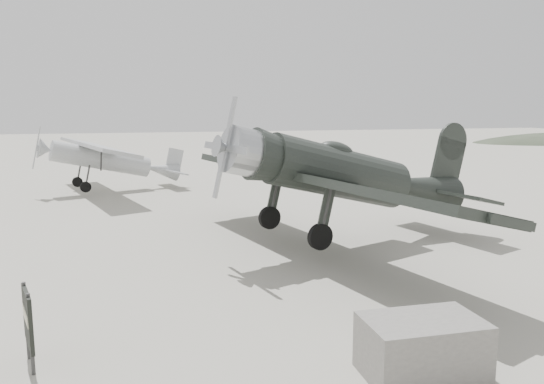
{
  "coord_description": "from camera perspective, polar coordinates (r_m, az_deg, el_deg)",
  "views": [
    {
      "loc": [
        -3.72,
        -12.46,
        4.13
      ],
      "look_at": [
        0.92,
        3.42,
        1.5
      ],
      "focal_mm": 35.0,
      "sensor_mm": 36.0,
      "label": 1
    }
  ],
  "objects": [
    {
      "name": "equipment_block",
      "position": [
        8.88,
        15.84,
        -15.77
      ],
      "size": [
        1.88,
        1.23,
        0.91
      ],
      "primitive_type": "cube",
      "rotation": [
        0.0,
        0.0,
        -0.05
      ],
      "color": "slate",
      "rests_on": "ground"
    },
    {
      "name": "highwing_monoplane",
      "position": [
        27.5,
        -17.29,
        3.74
      ],
      "size": [
        7.23,
        10.09,
        2.86
      ],
      "rotation": [
        0.0,
        0.23,
        0.25
      ],
      "color": "gray",
      "rests_on": "ground"
    },
    {
      "name": "ground",
      "position": [
        13.64,
        0.32,
        -8.59
      ],
      "size": [
        160.0,
        160.0,
        0.0
      ],
      "primitive_type": "plane",
      "color": "gray",
      "rests_on": "ground"
    },
    {
      "name": "lowwing_monoplane",
      "position": [
        15.93,
        8.21,
        1.73
      ],
      "size": [
        9.05,
        12.53,
        4.02
      ],
      "rotation": [
        0.0,
        0.24,
        0.22
      ],
      "color": "black",
      "rests_on": "ground"
    },
    {
      "name": "sign_board",
      "position": [
        9.51,
        -24.77,
        -12.37
      ],
      "size": [
        0.28,
        0.9,
        1.32
      ],
      "rotation": [
        0.0,
        0.0,
        0.24
      ],
      "color": "#333333",
      "rests_on": "ground"
    }
  ]
}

